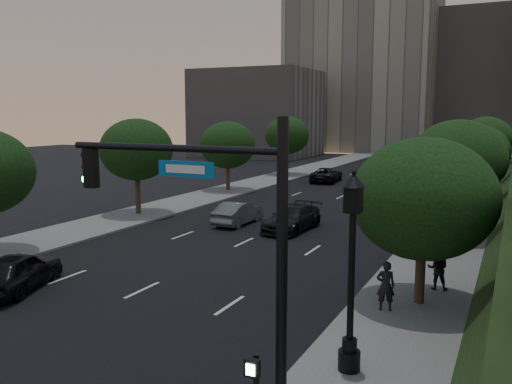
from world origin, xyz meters
The scene contains 25 objects.
ground centered at (0.00, 0.00, 0.00)m, with size 160.00×160.00×0.00m, color black.
road_surface centered at (0.00, 30.00, 0.01)m, with size 16.00×140.00×0.02m, color black.
sidewalk_right centered at (10.25, 30.00, 0.07)m, with size 4.50×140.00×0.15m, color slate.
sidewalk_left centered at (-10.25, 30.00, 0.07)m, with size 4.50×140.00×0.15m, color slate.
office_block_left centered at (-14.00, 92.00, 16.00)m, with size 26.00×20.00×32.00m, color gray.
office_block_mid centered at (6.00, 102.00, 13.00)m, with size 22.00×18.00×26.00m, color gray.
office_block_filler centered at (-26.00, 70.00, 7.00)m, with size 18.00×16.00×14.00m, color gray.
tree_right_a centered at (10.30, 8.00, 4.02)m, with size 5.20×5.20×6.24m.
tree_right_b centered at (10.30, 20.00, 4.52)m, with size 5.20×5.20×6.74m.
tree_right_c centered at (10.30, 33.00, 4.02)m, with size 5.20×5.20×6.24m.
tree_right_d centered at (10.30, 47.00, 4.52)m, with size 5.20×5.20×6.74m.
tree_right_e centered at (10.30, 62.00, 4.02)m, with size 5.20×5.20×6.24m.
tree_left_b centered at (-10.30, 18.00, 4.58)m, with size 5.00×5.00×6.71m.
tree_left_c centered at (-10.30, 31.00, 4.21)m, with size 5.00×5.00×6.34m.
tree_left_d centered at (-10.30, 45.00, 4.58)m, with size 5.00×5.00×6.71m.
traffic_signal_mast centered at (7.91, -1.91, 3.67)m, with size 5.68×0.56×7.00m.
street_lamp centered at (9.47, 1.71, 2.63)m, with size 0.64×0.64×5.62m.
sedan_near_left centered at (-4.53, 2.87, 0.79)m, with size 1.88×4.67×1.59m, color black.
sedan_mid_left centered at (-2.62, 18.32, 0.73)m, with size 1.55×4.45×1.46m, color #57595E.
sedan_far_left centered at (-4.34, 41.24, 0.75)m, with size 2.50×5.42×1.51m, color black.
sedan_near_right centered at (1.20, 18.06, 0.76)m, with size 2.14×5.25×1.52m, color black.
sedan_far_right centered at (5.27, 40.49, 0.67)m, with size 1.59×3.95×1.35m, color slate.
pedestrian_a centered at (9.34, 6.68, 1.04)m, with size 0.65×0.43×1.78m, color black.
pedestrian_b centered at (10.69, 9.88, 0.99)m, with size 0.82×0.64×1.69m, color black.
pedestrian_c centered at (9.85, 14.97, 1.09)m, with size 1.10×0.46×1.88m, color black.
Camera 1 is at (13.21, -11.86, 7.06)m, focal length 38.00 mm.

